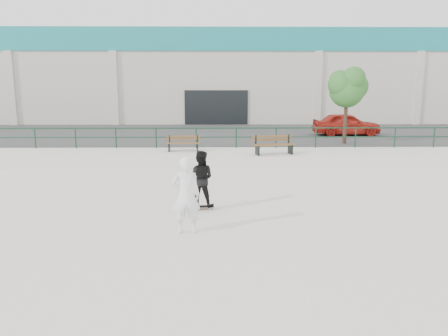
{
  "coord_description": "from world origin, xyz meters",
  "views": [
    {
      "loc": [
        0.01,
        -10.9,
        3.63
      ],
      "look_at": [
        0.24,
        2.0,
        1.16
      ],
      "focal_mm": 35.0,
      "sensor_mm": 36.0,
      "label": 1
    }
  ],
  "objects_px": {
    "bench_right": "(274,145)",
    "seated_skater": "(186,195)",
    "bench_left": "(183,143)",
    "tree": "(348,86)",
    "standing_skater": "(200,179)",
    "red_car": "(346,124)",
    "skateboard": "(201,207)"
  },
  "relations": [
    {
      "from": "skateboard",
      "to": "bench_left",
      "type": "bearing_deg",
      "value": 92.63
    },
    {
      "from": "red_car",
      "to": "skateboard",
      "type": "distance_m",
      "value": 17.07
    },
    {
      "from": "bench_left",
      "to": "seated_skater",
      "type": "bearing_deg",
      "value": -85.68
    },
    {
      "from": "bench_right",
      "to": "red_car",
      "type": "xyz_separation_m",
      "value": [
        5.52,
        7.53,
        0.27
      ]
    },
    {
      "from": "standing_skater",
      "to": "seated_skater",
      "type": "distance_m",
      "value": 2.1
    },
    {
      "from": "standing_skater",
      "to": "red_car",
      "type": "bearing_deg",
      "value": -112.02
    },
    {
      "from": "skateboard",
      "to": "seated_skater",
      "type": "distance_m",
      "value": 2.28
    },
    {
      "from": "bench_left",
      "to": "bench_right",
      "type": "height_order",
      "value": "bench_right"
    },
    {
      "from": "tree",
      "to": "seated_skater",
      "type": "relative_size",
      "value": 2.11
    },
    {
      "from": "red_car",
      "to": "seated_skater",
      "type": "bearing_deg",
      "value": 152.84
    },
    {
      "from": "bench_left",
      "to": "tree",
      "type": "relative_size",
      "value": 0.4
    },
    {
      "from": "tree",
      "to": "red_car",
      "type": "relative_size",
      "value": 0.98
    },
    {
      "from": "bench_right",
      "to": "tree",
      "type": "relative_size",
      "value": 0.48
    },
    {
      "from": "bench_right",
      "to": "seated_skater",
      "type": "xyz_separation_m",
      "value": [
        -3.35,
        -9.25,
        0.03
      ]
    },
    {
      "from": "seated_skater",
      "to": "red_car",
      "type": "bearing_deg",
      "value": -122.31
    },
    {
      "from": "skateboard",
      "to": "standing_skater",
      "type": "bearing_deg",
      "value": -5.03
    },
    {
      "from": "bench_left",
      "to": "standing_skater",
      "type": "xyz_separation_m",
      "value": [
        1.11,
        -8.23,
        0.05
      ]
    },
    {
      "from": "red_car",
      "to": "standing_skater",
      "type": "height_order",
      "value": "red_car"
    },
    {
      "from": "bench_left",
      "to": "red_car",
      "type": "bearing_deg",
      "value": 33.45
    },
    {
      "from": "bench_left",
      "to": "red_car",
      "type": "xyz_separation_m",
      "value": [
        9.7,
        6.48,
        0.34
      ]
    },
    {
      "from": "standing_skater",
      "to": "bench_left",
      "type": "bearing_deg",
      "value": -74.05
    },
    {
      "from": "bench_left",
      "to": "skateboard",
      "type": "bearing_deg",
      "value": -82.61
    },
    {
      "from": "bench_left",
      "to": "skateboard",
      "type": "xyz_separation_m",
      "value": [
        1.11,
        -8.23,
        -0.8
      ]
    },
    {
      "from": "bench_right",
      "to": "red_car",
      "type": "bearing_deg",
      "value": 42.65
    },
    {
      "from": "bench_left",
      "to": "red_car",
      "type": "distance_m",
      "value": 11.67
    },
    {
      "from": "bench_left",
      "to": "bench_right",
      "type": "distance_m",
      "value": 4.31
    },
    {
      "from": "bench_right",
      "to": "standing_skater",
      "type": "xyz_separation_m",
      "value": [
        -3.08,
        -7.17,
        -0.01
      ]
    },
    {
      "from": "bench_left",
      "to": "tree",
      "type": "height_order",
      "value": "tree"
    },
    {
      "from": "red_car",
      "to": "skateboard",
      "type": "relative_size",
      "value": 5.21
    },
    {
      "from": "seated_skater",
      "to": "standing_skater",
      "type": "bearing_deg",
      "value": -102.1
    },
    {
      "from": "bench_left",
      "to": "skateboard",
      "type": "height_order",
      "value": "bench_left"
    },
    {
      "from": "red_car",
      "to": "bench_left",
      "type": "bearing_deg",
      "value": 124.43
    }
  ]
}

